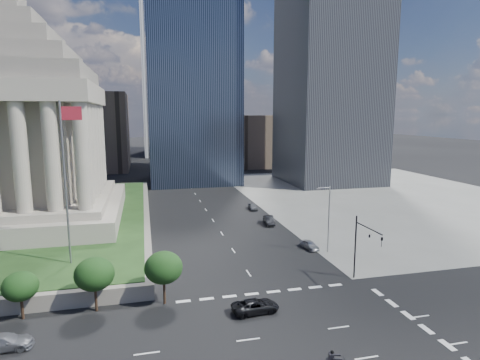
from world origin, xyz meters
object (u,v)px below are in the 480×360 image
object	(u,v)px
pickup_truck	(255,306)
suv_grey	(4,342)
flagpole	(66,174)
parked_sedan_far	(253,206)
parked_sedan_mid	(269,220)
street_lamp_north	(328,215)
traffic_signal_ne	(363,242)
war_memorial	(11,108)
parked_sedan_near	(310,245)

from	to	relation	value
pickup_truck	suv_grey	distance (m)	23.10
flagpole	parked_sedan_far	world-z (taller)	flagpole
parked_sedan_mid	pickup_truck	bearing A→B (deg)	-102.60
suv_grey	parked_sedan_mid	distance (m)	48.02
pickup_truck	parked_sedan_mid	distance (m)	33.97
street_lamp_north	parked_sedan_mid	bearing A→B (deg)	102.33
street_lamp_north	pickup_truck	xyz separation A→B (m)	(-15.29, -15.21, -4.98)
traffic_signal_ne	suv_grey	xyz separation A→B (m)	(-37.53, -5.18, -4.56)
war_memorial	street_lamp_north	size ratio (longest dim) A/B	3.90
street_lamp_north	parked_sedan_near	xyz separation A→B (m)	(-1.83, 2.02, -5.02)
flagpole	parked_sedan_near	size ratio (longest dim) A/B	5.31
suv_grey	pickup_truck	bearing A→B (deg)	-86.75
traffic_signal_ne	parked_sedan_far	distance (m)	40.41
pickup_truck	parked_sedan_mid	bearing A→B (deg)	-24.54
war_memorial	traffic_signal_ne	xyz separation A→B (m)	(46.50, -34.30, -16.15)
war_memorial	street_lamp_north	world-z (taller)	war_memorial
parked_sedan_far	traffic_signal_ne	bearing A→B (deg)	-81.31
parked_sedan_near	parked_sedan_far	xyz separation A→B (m)	(-1.65, 26.73, 0.05)
war_memorial	parked_sedan_far	xyz separation A→B (m)	(43.85, 5.76, -20.71)
flagpole	parked_sedan_near	distance (m)	35.71
traffic_signal_ne	parked_sedan_mid	xyz separation A→B (m)	(-2.82, 28.01, -4.49)
street_lamp_north	parked_sedan_far	bearing A→B (deg)	96.89
flagpole	parked_sedan_near	bearing A→B (deg)	5.18
suv_grey	parked_sedan_mid	bearing A→B (deg)	-46.20
parked_sedan_near	street_lamp_north	bearing A→B (deg)	-56.40
traffic_signal_ne	pickup_truck	world-z (taller)	traffic_signal_ne
traffic_signal_ne	parked_sedan_mid	distance (m)	28.50
pickup_truck	traffic_signal_ne	bearing A→B (deg)	-79.39
parked_sedan_near	parked_sedan_far	world-z (taller)	parked_sedan_far
flagpole	suv_grey	xyz separation A→B (m)	(-3.20, -15.49, -12.43)
parked_sedan_far	war_memorial	bearing A→B (deg)	-167.61
parked_sedan_mid	flagpole	bearing A→B (deg)	-143.23
street_lamp_north	suv_grey	bearing A→B (deg)	-156.74
traffic_signal_ne	suv_grey	size ratio (longest dim) A/B	1.69
traffic_signal_ne	parked_sedan_far	world-z (taller)	traffic_signal_ne
pickup_truck	street_lamp_north	bearing A→B (deg)	-49.66
traffic_signal_ne	parked_sedan_mid	size ratio (longest dim) A/B	1.73
pickup_truck	flagpole	bearing A→B (deg)	49.92
pickup_truck	parked_sedan_far	size ratio (longest dim) A/B	1.22
street_lamp_north	pickup_truck	size ratio (longest dim) A/B	2.02
parked_sedan_far	parked_sedan_near	bearing A→B (deg)	-81.56
war_memorial	street_lamp_north	distance (m)	54.92
flagpole	parked_sedan_far	distance (m)	45.20
flagpole	parked_sedan_mid	world-z (taller)	flagpole
traffic_signal_ne	street_lamp_north	bearing A→B (deg)	85.81
suv_grey	war_memorial	bearing A→B (deg)	12.88
street_lamp_north	suv_grey	world-z (taller)	street_lamp_north
war_memorial	parked_sedan_mid	bearing A→B (deg)	-8.20
street_lamp_north	parked_sedan_near	distance (m)	5.71
traffic_signal_ne	war_memorial	bearing A→B (deg)	143.58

